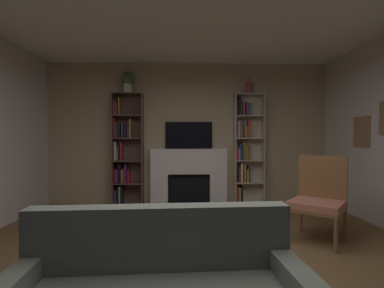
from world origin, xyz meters
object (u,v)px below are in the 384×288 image
(fireplace, at_px, (189,176))
(potted_plant, at_px, (128,81))
(armchair, at_px, (319,198))
(bookshelf_right, at_px, (245,150))
(vase_with_flowers, at_px, (249,88))
(tv, at_px, (189,135))
(bookshelf_left, at_px, (125,152))
(coffee_table, at_px, (166,256))

(fireplace, bearing_deg, potted_plant, -177.47)
(fireplace, height_order, armchair, fireplace)
(bookshelf_right, xyz_separation_m, vase_with_flowers, (0.07, -0.05, 1.20))
(fireplace, relative_size, tv, 1.72)
(bookshelf_left, height_order, coffee_table, bookshelf_left)
(armchair, bearing_deg, potted_plant, 144.62)
(fireplace, height_order, bookshelf_left, bookshelf_left)
(potted_plant, xyz_separation_m, vase_with_flowers, (2.35, -0.00, -0.11))
(fireplace, distance_m, coffee_table, 3.30)
(fireplace, relative_size, bookshelf_right, 0.73)
(fireplace, relative_size, armchair, 1.48)
(potted_plant, xyz_separation_m, armchair, (2.79, -1.98, -1.85))
(fireplace, xyz_separation_m, potted_plant, (-1.17, -0.05, 1.83))
(armchair, bearing_deg, coffee_table, -146.62)
(bookshelf_right, relative_size, vase_with_flowers, 6.21)
(fireplace, bearing_deg, coffee_table, -94.73)
(potted_plant, bearing_deg, tv, 5.83)
(tv, xyz_separation_m, bookshelf_left, (-1.24, -0.08, -0.32))
(vase_with_flowers, bearing_deg, tv, 174.14)
(tv, bearing_deg, coffee_table, -94.63)
(bookshelf_left, bearing_deg, fireplace, 0.36)
(armchair, bearing_deg, bookshelf_left, 144.61)
(tv, bearing_deg, vase_with_flowers, -5.86)
(vase_with_flowers, relative_size, coffee_table, 0.42)
(potted_plant, height_order, coffee_table, potted_plant)
(bookshelf_left, distance_m, coffee_table, 3.49)
(tv, xyz_separation_m, armchair, (1.62, -2.10, -0.82))
(coffee_table, bearing_deg, vase_with_flowers, 65.88)
(fireplace, xyz_separation_m, tv, (0.00, 0.07, 0.79))
(bookshelf_right, bearing_deg, tv, 176.53)
(fireplace, distance_m, tv, 0.80)
(vase_with_flowers, xyz_separation_m, armchair, (0.45, -1.98, -1.74))
(tv, height_order, bookshelf_right, bookshelf_right)
(bookshelf_right, height_order, armchair, bookshelf_right)
(fireplace, distance_m, bookshelf_left, 1.32)
(tv, relative_size, coffee_table, 1.11)
(bookshelf_right, relative_size, coffee_table, 2.60)
(coffee_table, bearing_deg, fireplace, 85.27)
(armchair, bearing_deg, tv, 127.58)
(fireplace, height_order, bookshelf_right, bookshelf_right)
(bookshelf_right, bearing_deg, potted_plant, -178.68)
(coffee_table, bearing_deg, bookshelf_right, 67.19)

